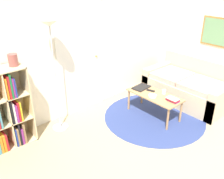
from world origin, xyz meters
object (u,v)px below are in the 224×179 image
vase_on_shelf (13,60)px  bowl (153,96)px  floor_lamp (51,39)px  coffee_table (154,97)px  couch (189,87)px  cup (164,92)px  laptop (141,87)px

vase_on_shelf → bowl: bearing=-25.3°
floor_lamp → bowl: size_ratio=12.81×
coffee_table → bowl: size_ratio=7.01×
coffee_table → bowl: 0.12m
couch → cup: bearing=-178.5°
coffee_table → cup: cup is taller
bowl → cup: size_ratio=1.86×
laptop → floor_lamp: bearing=163.9°
bowl → vase_on_shelf: (-1.93, 0.92, 0.86)m
coffee_table → vase_on_shelf: bearing=156.5°
floor_lamp → vase_on_shelf: size_ratio=10.52×
floor_lamp → cup: size_ratio=23.83×
couch → laptop: size_ratio=4.67×
floor_lamp → bowl: floor_lamp is taller
floor_lamp → coffee_table: (1.48, -0.78, -1.14)m
floor_lamp → vase_on_shelf: (-0.55, 0.11, -0.21)m
vase_on_shelf → couch: bearing=-17.2°
laptop → cup: size_ratio=4.65×
laptop → couch: bearing=-22.2°
floor_lamp → laptop: size_ratio=5.12×
couch → vase_on_shelf: vase_on_shelf is taller
bowl → cup: cup is taller
laptop → bowl: size_ratio=2.50×
laptop → vase_on_shelf: vase_on_shelf is taller
floor_lamp → couch: bearing=-18.6°
floor_lamp → cup: (1.63, -0.86, -1.05)m
bowl → laptop: bearing=72.0°
cup → vase_on_shelf: bearing=156.0°
laptop → cup: (0.12, -0.43, 0.03)m
coffee_table → couch: bearing=-3.6°
coffee_table → laptop: (0.02, 0.34, 0.06)m
bowl → cup: bearing=-12.1°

